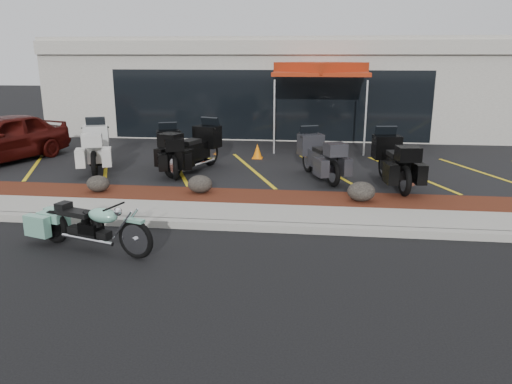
# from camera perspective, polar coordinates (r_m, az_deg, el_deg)

# --- Properties ---
(ground) EXTENTS (90.00, 90.00, 0.00)m
(ground) POSITION_cam_1_polar(r_m,az_deg,el_deg) (9.16, -4.93, -6.08)
(ground) COLOR black
(ground) RESTS_ON ground
(curb) EXTENTS (24.00, 0.25, 0.15)m
(curb) POSITION_cam_1_polar(r_m,az_deg,el_deg) (9.96, -3.90, -3.80)
(curb) COLOR gray
(curb) RESTS_ON ground
(sidewalk) EXTENTS (24.00, 1.20, 0.15)m
(sidewalk) POSITION_cam_1_polar(r_m,az_deg,el_deg) (10.62, -3.21, -2.56)
(sidewalk) COLOR gray
(sidewalk) RESTS_ON ground
(mulch_bed) EXTENTS (24.00, 1.20, 0.16)m
(mulch_bed) POSITION_cam_1_polar(r_m,az_deg,el_deg) (11.75, -2.20, -0.74)
(mulch_bed) COLOR #3B1B0D
(mulch_bed) RESTS_ON ground
(upper_lot) EXTENTS (26.00, 9.60, 0.15)m
(upper_lot) POSITION_cam_1_polar(r_m,az_deg,el_deg) (16.95, 0.63, 4.31)
(upper_lot) COLOR black
(upper_lot) RESTS_ON ground
(dealership_building) EXTENTS (18.00, 8.16, 4.00)m
(dealership_building) POSITION_cam_1_polar(r_m,az_deg,el_deg) (22.92, 2.37, 12.08)
(dealership_building) COLOR gray
(dealership_building) RESTS_ON ground
(boulder_left) EXTENTS (0.55, 0.46, 0.39)m
(boulder_left) POSITION_cam_1_polar(r_m,az_deg,el_deg) (12.57, -17.60, 0.92)
(boulder_left) COLOR black
(boulder_left) RESTS_ON mulch_bed
(boulder_mid) EXTENTS (0.59, 0.50, 0.42)m
(boulder_mid) POSITION_cam_1_polar(r_m,az_deg,el_deg) (11.96, -6.42, 0.91)
(boulder_mid) COLOR black
(boulder_mid) RESTS_ON mulch_bed
(boulder_right) EXTENTS (0.63, 0.52, 0.44)m
(boulder_right) POSITION_cam_1_polar(r_m,az_deg,el_deg) (11.44, 11.94, 0.06)
(boulder_right) COLOR black
(boulder_right) RESTS_ON mulch_bed
(hero_cruiser) EXTENTS (2.68, 1.42, 0.92)m
(hero_cruiser) POSITION_cam_1_polar(r_m,az_deg,el_deg) (8.62, -13.62, -4.63)
(hero_cruiser) COLOR #74B59C
(hero_cruiser) RESTS_ON ground
(touring_white) EXTENTS (1.74, 2.62, 1.42)m
(touring_white) POSITION_cam_1_polar(r_m,az_deg,el_deg) (15.72, -17.72, 5.61)
(touring_white) COLOR silver
(touring_white) RESTS_ON upper_lot
(touring_black_front) EXTENTS (1.64, 2.44, 1.33)m
(touring_black_front) POSITION_cam_1_polar(r_m,az_deg,el_deg) (14.82, -9.96, 5.35)
(touring_black_front) COLOR black
(touring_black_front) RESTS_ON upper_lot
(touring_black_mid) EXTENTS (1.78, 2.66, 1.45)m
(touring_black_mid) POSITION_cam_1_polar(r_m,az_deg,el_deg) (14.83, -5.27, 5.77)
(touring_black_mid) COLOR black
(touring_black_mid) RESTS_ON upper_lot
(touring_grey) EXTENTS (1.69, 2.43, 1.32)m
(touring_grey) POSITION_cam_1_polar(r_m,az_deg,el_deg) (13.98, 6.03, 4.90)
(touring_grey) COLOR #2E2E33
(touring_grey) RESTS_ON upper_lot
(touring_black_rear) EXTENTS (1.27, 2.53, 1.41)m
(touring_black_rear) POSITION_cam_1_polar(r_m,az_deg,el_deg) (13.65, 14.50, 4.42)
(touring_black_rear) COLOR black
(touring_black_rear) RESTS_ON upper_lot
(parked_car) EXTENTS (3.05, 4.66, 1.47)m
(parked_car) POSITION_cam_1_polar(r_m,az_deg,el_deg) (17.13, -27.20, 5.48)
(parked_car) COLOR #400C09
(parked_car) RESTS_ON upper_lot
(traffic_cone) EXTENTS (0.38, 0.38, 0.46)m
(traffic_cone) POSITION_cam_1_polar(r_m,az_deg,el_deg) (15.91, 0.16, 4.69)
(traffic_cone) COLOR orange
(traffic_cone) RESTS_ON upper_lot
(popup_canopy) EXTENTS (3.88, 3.88, 2.94)m
(popup_canopy) POSITION_cam_1_polar(r_m,az_deg,el_deg) (17.85, 7.41, 13.63)
(popup_canopy) COLOR silver
(popup_canopy) RESTS_ON upper_lot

